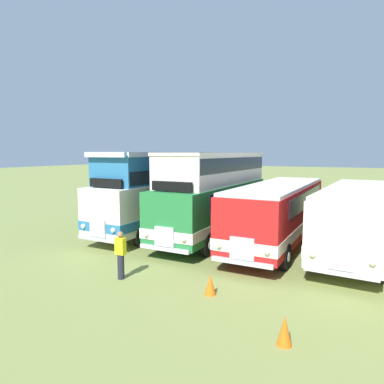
{
  "coord_description": "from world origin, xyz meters",
  "views": [
    {
      "loc": [
        -1.32,
        -16.68,
        4.48
      ],
      "look_at": [
        -10.26,
        0.7,
        2.26
      ],
      "focal_mm": 32.3,
      "sensor_mm": 36.0,
      "label": 1
    }
  ],
  "objects_px": {
    "bus_third_in_row": "(279,209)",
    "marshal_person": "(121,255)",
    "bus_first_in_row": "(163,190)",
    "bus_fourth_in_row": "(357,215)",
    "cone_mid_row": "(285,330)",
    "cone_near_end": "(210,285)",
    "bus_second_in_row": "(215,191)"
  },
  "relations": [
    {
      "from": "bus_third_in_row",
      "to": "marshal_person",
      "type": "height_order",
      "value": "bus_third_in_row"
    },
    {
      "from": "cone_near_end",
      "to": "bus_third_in_row",
      "type": "bearing_deg",
      "value": 86.06
    },
    {
      "from": "bus_second_in_row",
      "to": "marshal_person",
      "type": "xyz_separation_m",
      "value": [
        -0.47,
        -7.28,
        -1.58
      ]
    },
    {
      "from": "bus_second_in_row",
      "to": "bus_third_in_row",
      "type": "xyz_separation_m",
      "value": [
        3.42,
        -0.09,
        -0.71
      ]
    },
    {
      "from": "bus_first_in_row",
      "to": "cone_near_end",
      "type": "height_order",
      "value": "bus_first_in_row"
    },
    {
      "from": "cone_near_end",
      "to": "cone_mid_row",
      "type": "relative_size",
      "value": 0.92
    },
    {
      "from": "bus_first_in_row",
      "to": "marshal_person",
      "type": "height_order",
      "value": "bus_first_in_row"
    },
    {
      "from": "bus_second_in_row",
      "to": "bus_third_in_row",
      "type": "height_order",
      "value": "bus_second_in_row"
    },
    {
      "from": "bus_second_in_row",
      "to": "bus_fourth_in_row",
      "type": "relative_size",
      "value": 1.01
    },
    {
      "from": "bus_second_in_row",
      "to": "cone_near_end",
      "type": "height_order",
      "value": "bus_second_in_row"
    },
    {
      "from": "cone_mid_row",
      "to": "bus_first_in_row",
      "type": "bearing_deg",
      "value": 134.63
    },
    {
      "from": "bus_first_in_row",
      "to": "bus_third_in_row",
      "type": "xyz_separation_m",
      "value": [
        6.84,
        -0.35,
        -0.61
      ]
    },
    {
      "from": "bus_fourth_in_row",
      "to": "cone_mid_row",
      "type": "bearing_deg",
      "value": -97.5
    },
    {
      "from": "marshal_person",
      "to": "bus_first_in_row",
      "type": "bearing_deg",
      "value": 111.37
    },
    {
      "from": "cone_mid_row",
      "to": "marshal_person",
      "type": "relative_size",
      "value": 0.42
    },
    {
      "from": "bus_third_in_row",
      "to": "cone_near_end",
      "type": "height_order",
      "value": "bus_third_in_row"
    },
    {
      "from": "cone_mid_row",
      "to": "bus_second_in_row",
      "type": "bearing_deg",
      "value": 122.36
    },
    {
      "from": "bus_third_in_row",
      "to": "marshal_person",
      "type": "relative_size",
      "value": 6.02
    },
    {
      "from": "cone_near_end",
      "to": "bus_fourth_in_row",
      "type": "bearing_deg",
      "value": 61.13
    },
    {
      "from": "bus_second_in_row",
      "to": "bus_fourth_in_row",
      "type": "distance_m",
      "value": 6.88
    },
    {
      "from": "bus_third_in_row",
      "to": "bus_first_in_row",
      "type": "bearing_deg",
      "value": 177.04
    },
    {
      "from": "bus_third_in_row",
      "to": "bus_fourth_in_row",
      "type": "height_order",
      "value": "same"
    },
    {
      "from": "bus_third_in_row",
      "to": "cone_near_end",
      "type": "distance_m",
      "value": 7.16
    },
    {
      "from": "bus_third_in_row",
      "to": "cone_near_end",
      "type": "bearing_deg",
      "value": -93.94
    },
    {
      "from": "bus_fourth_in_row",
      "to": "cone_near_end",
      "type": "relative_size",
      "value": 14.73
    },
    {
      "from": "bus_second_in_row",
      "to": "cone_mid_row",
      "type": "relative_size",
      "value": 13.7
    },
    {
      "from": "bus_second_in_row",
      "to": "bus_fourth_in_row",
      "type": "xyz_separation_m",
      "value": [
        6.84,
        -0.01,
        -0.72
      ]
    },
    {
      "from": "bus_fourth_in_row",
      "to": "cone_near_end",
      "type": "height_order",
      "value": "bus_fourth_in_row"
    },
    {
      "from": "bus_fourth_in_row",
      "to": "cone_mid_row",
      "type": "xyz_separation_m",
      "value": [
        -1.18,
        -8.93,
        -1.39
      ]
    },
    {
      "from": "cone_near_end",
      "to": "cone_mid_row",
      "type": "xyz_separation_m",
      "value": [
        2.73,
        -1.85,
        0.03
      ]
    },
    {
      "from": "bus_second_in_row",
      "to": "marshal_person",
      "type": "distance_m",
      "value": 7.46
    },
    {
      "from": "bus_first_in_row",
      "to": "marshal_person",
      "type": "distance_m",
      "value": 8.23
    }
  ]
}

